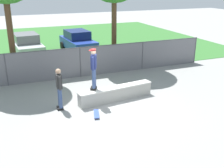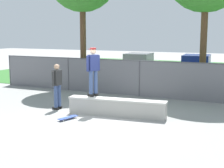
# 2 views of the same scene
# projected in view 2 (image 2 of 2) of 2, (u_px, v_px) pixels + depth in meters

# --- Properties ---
(ground_plane) EXTENTS (80.00, 80.00, 0.00)m
(ground_plane) POSITION_uv_depth(u_px,v_px,m) (95.00, 118.00, 11.70)
(ground_plane) COLOR gray
(grass_strip) EXTENTS (28.04, 20.00, 0.02)m
(grass_strip) POSITION_uv_depth(u_px,v_px,m) (186.00, 73.00, 24.99)
(grass_strip) COLOR #336B2D
(grass_strip) RESTS_ON ground
(concrete_ledge) EXTENTS (3.71, 0.90, 0.65)m
(concrete_ledge) POSITION_uv_depth(u_px,v_px,m) (117.00, 107.00, 11.98)
(concrete_ledge) COLOR #A8A59E
(concrete_ledge) RESTS_ON ground
(skateboarder) EXTENTS (0.40, 0.55, 1.84)m
(skateboarder) POSITION_uv_depth(u_px,v_px,m) (93.00, 69.00, 12.27)
(skateboarder) COLOR black
(skateboarder) RESTS_ON concrete_ledge
(skateboard) EXTENTS (0.42, 0.82, 0.09)m
(skateboard) POSITION_uv_depth(u_px,v_px,m) (68.00, 118.00, 11.53)
(skateboard) COLOR #334CB2
(skateboard) RESTS_ON ground
(chainlink_fence) EXTENTS (16.11, 0.07, 1.75)m
(chainlink_fence) POSITION_uv_depth(u_px,v_px,m) (139.00, 77.00, 15.63)
(chainlink_fence) COLOR #4C4C51
(chainlink_fence) RESTS_ON ground
(car_silver) EXTENTS (2.26, 4.32, 1.66)m
(car_silver) POSITION_uv_depth(u_px,v_px,m) (138.00, 65.00, 22.11)
(car_silver) COLOR #B7BABF
(car_silver) RESTS_ON ground
(car_blue) EXTENTS (2.26, 4.32, 1.66)m
(car_blue) POSITION_uv_depth(u_px,v_px,m) (196.00, 68.00, 20.50)
(car_blue) COLOR #233D9E
(car_blue) RESTS_ON ground
(bystander) EXTENTS (0.29, 0.60, 1.82)m
(bystander) POSITION_uv_depth(u_px,v_px,m) (57.00, 84.00, 12.95)
(bystander) COLOR black
(bystander) RESTS_ON ground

